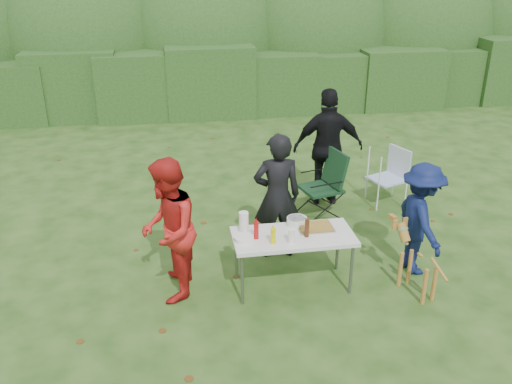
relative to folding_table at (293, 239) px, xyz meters
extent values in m
plane|color=#1E4211|center=(-0.31, 0.27, -0.69)|extent=(80.00, 80.00, 0.00)
cube|color=#23471C|center=(-0.31, 8.27, 0.16)|extent=(22.00, 1.40, 1.70)
ellipsoid|color=#3D6628|center=(-0.31, 9.87, 0.91)|extent=(20.00, 2.60, 3.20)
cube|color=silver|center=(0.00, 0.00, 0.03)|extent=(1.50, 0.70, 0.05)
cylinder|color=slate|center=(-0.68, -0.28, -0.34)|extent=(0.04, 0.04, 0.69)
cylinder|color=slate|center=(0.68, -0.28, -0.34)|extent=(0.04, 0.04, 0.69)
cylinder|color=slate|center=(-0.68, 0.28, -0.34)|extent=(0.04, 0.04, 0.69)
cylinder|color=slate|center=(0.68, 0.28, -0.34)|extent=(0.04, 0.04, 0.69)
imported|color=black|center=(-0.04, 0.82, 0.21)|extent=(0.66, 0.44, 1.79)
imported|color=red|center=(-1.51, 0.07, 0.21)|extent=(0.77, 0.94, 1.79)
imported|color=black|center=(1.14, 2.40, 0.29)|extent=(1.19, 0.59, 1.96)
imported|color=#0E1847|center=(1.70, 0.10, 0.08)|extent=(0.58, 0.99, 1.52)
cube|color=#B7B7BA|center=(0.31, 0.10, 0.06)|extent=(0.45, 0.30, 0.02)
cube|color=olive|center=(0.31, 0.10, 0.09)|extent=(0.40, 0.26, 0.04)
cylinder|color=#D8D803|center=(-0.29, -0.17, 0.15)|extent=(0.06, 0.06, 0.20)
cylinder|color=#B30D10|center=(-0.47, -0.01, 0.16)|extent=(0.06, 0.06, 0.22)
cylinder|color=#47230F|center=(0.15, -0.07, 0.17)|extent=(0.06, 0.06, 0.24)
cylinder|color=white|center=(-0.59, 0.19, 0.18)|extent=(0.12, 0.12, 0.26)
cylinder|color=white|center=(-0.07, -0.19, 0.14)|extent=(0.08, 0.08, 0.18)
cylinder|color=silver|center=(0.10, 0.25, 0.10)|extent=(0.26, 0.26, 0.10)
cylinder|color=white|center=(-0.62, -0.04, 0.08)|extent=(0.24, 0.24, 0.05)
camera|label=1|loc=(-1.43, -5.71, 3.26)|focal=38.00mm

